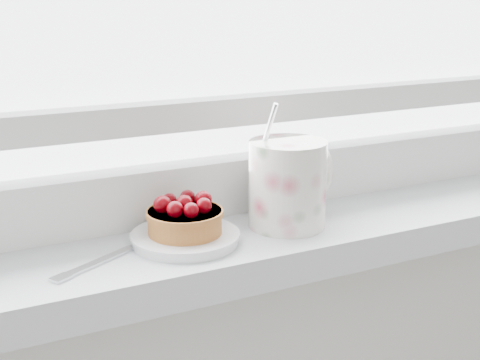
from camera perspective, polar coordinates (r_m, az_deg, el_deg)
saucer at (r=0.76m, az=-4.69°, el=-4.95°), size 0.12×0.12×0.01m
raspberry_tart at (r=0.75m, az=-4.74°, el=-3.17°), size 0.09×0.09×0.05m
floral_mug at (r=0.80m, az=4.24°, el=-0.14°), size 0.14×0.12×0.15m
fork at (r=0.74m, az=-10.11°, el=-6.07°), size 0.17×0.10×0.00m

